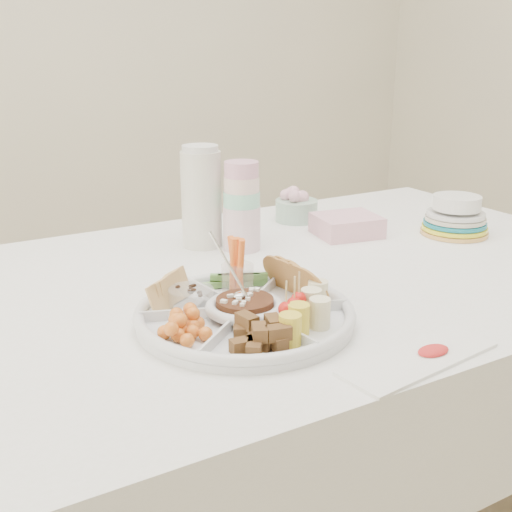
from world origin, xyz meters
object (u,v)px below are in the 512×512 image
thermos (201,196)px  party_tray (245,311)px  dining_table (304,416)px  plate_stack (456,214)px

thermos → party_tray: bearing=-106.3°
dining_table → plate_stack: bearing=2.6°
thermos → plate_stack: thermos is taller
party_tray → plate_stack: plate_stack is taller
dining_table → plate_stack: (0.47, 0.02, 0.43)m
party_tray → plate_stack: (0.73, 0.21, 0.03)m
dining_table → party_tray: size_ratio=4.00×
thermos → plate_stack: (0.60, -0.24, -0.07)m
plate_stack → party_tray: bearing=-163.8°
dining_table → party_tray: bearing=-144.1°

